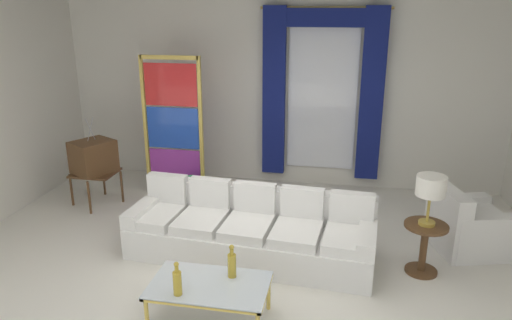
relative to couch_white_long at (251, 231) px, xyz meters
name	(u,v)px	position (x,y,z in m)	size (l,w,h in m)	color
ground_plane	(240,271)	(-0.05, -0.41, -0.31)	(16.00, 16.00, 0.00)	silver
wall_rear	(280,94)	(-0.05, 2.65, 1.19)	(8.00, 0.12, 3.00)	white
curtained_window	(323,82)	(0.65, 2.48, 1.43)	(2.00, 0.17, 2.70)	white
couch_white_long	(251,231)	(0.00, 0.00, 0.00)	(2.98, 1.14, 0.86)	white
coffee_table	(209,287)	(-0.13, -1.35, 0.07)	(1.12, 0.66, 0.41)	silver
bottle_blue_decanter	(232,264)	(0.05, -1.18, 0.24)	(0.08, 0.08, 0.34)	gold
bottle_crystal_tall	(177,281)	(-0.36, -1.57, 0.24)	(0.08, 0.08, 0.33)	gold
vintage_tv	(93,158)	(-2.62, 1.07, 0.42)	(0.73, 0.76, 1.35)	brown
armchair_white	(466,227)	(2.57, 0.63, -0.02)	(1.01, 1.00, 0.80)	white
stained_glass_divider	(173,131)	(-1.56, 1.65, 0.75)	(0.95, 0.05, 2.20)	gold
peacock_figurine	(190,191)	(-1.22, 1.32, -0.09)	(0.44, 0.60, 0.50)	beige
round_side_table	(424,244)	(1.98, -0.04, 0.05)	(0.48, 0.48, 0.59)	brown
table_lamp_brass	(431,188)	(1.98, -0.04, 0.72)	(0.32, 0.32, 0.57)	#B29338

